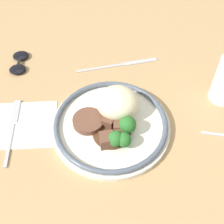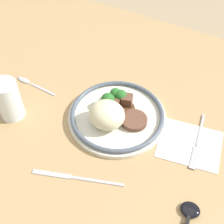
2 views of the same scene
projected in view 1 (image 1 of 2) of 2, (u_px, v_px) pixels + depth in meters
ground_plane at (131, 125)px, 0.76m from camera, size 8.00×8.00×0.00m
dining_table at (132, 121)px, 0.74m from camera, size 1.59×1.09×0.03m
napkin at (20, 125)px, 0.71m from camera, size 0.18×0.16×0.00m
plate at (111, 121)px, 0.69m from camera, size 0.27×0.27×0.08m
fork at (12, 124)px, 0.71m from camera, size 0.04×0.18×0.00m
knife at (120, 65)px, 0.84m from camera, size 0.21×0.08×0.00m
sunglasses at (18, 62)px, 0.84m from camera, size 0.06×0.10×0.01m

